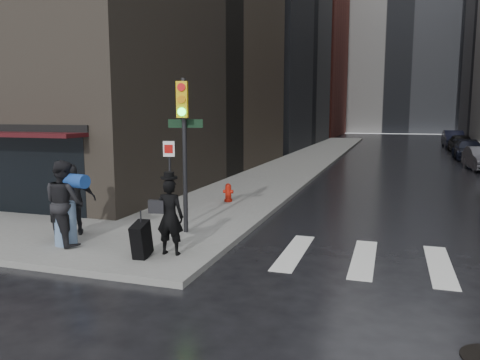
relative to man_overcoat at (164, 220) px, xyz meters
The scene contains 12 objects.
ground 1.42m from the man_overcoat, 147.60° to the left, with size 140.00×140.00×0.00m, color black.
sidewalk_left 27.60m from the man_overcoat, 91.88° to the left, with size 4.00×50.00×0.15m, color slate.
bldg_left_far 65.23m from the man_overcoat, 102.53° to the left, with size 22.00×20.00×26.00m, color #58251E.
bldg_distant 80.17m from the man_overcoat, 86.29° to the left, with size 40.00×12.00×32.00m, color gray.
man_overcoat is the anchor object (origin of this frame).
man_jeans 2.63m from the man_overcoat, behind, with size 1.40×1.17×2.03m.
man_greycoat 3.14m from the man_overcoat, 163.89° to the left, with size 1.14×0.97×1.83m.
traffic_light 2.66m from the man_overcoat, 102.25° to the left, with size 0.98×0.57×4.01m.
fire_hydrant 6.50m from the man_overcoat, 96.89° to the left, with size 0.37×0.29×0.66m.
parked_car_3 29.27m from the man_overcoat, 70.20° to the left, with size 1.94×4.77×1.38m, color black.
parked_car_4 35.71m from the man_overcoat, 73.32° to the left, with size 1.83×4.54×1.55m, color black.
parked_car_5 42.17m from the man_overcoat, 75.75° to the left, with size 1.72×4.94×1.63m, color black.
Camera 1 is at (5.60, -9.60, 3.26)m, focal length 35.00 mm.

